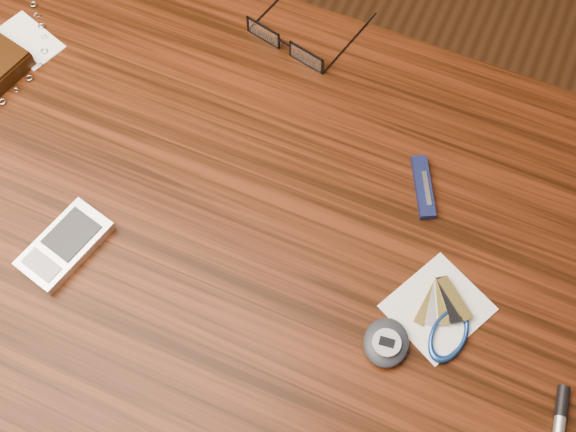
# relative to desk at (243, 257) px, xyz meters

# --- Properties ---
(ground) EXTENTS (3.80, 3.80, 0.00)m
(ground) POSITION_rel_desk_xyz_m (0.00, 0.00, -0.65)
(ground) COLOR #472814
(ground) RESTS_ON ground
(desk) EXTENTS (1.00, 0.70, 0.75)m
(desk) POSITION_rel_desk_xyz_m (0.00, 0.00, 0.00)
(desk) COLOR #3C1709
(desk) RESTS_ON ground
(eyeglasses) EXTENTS (0.15, 0.16, 0.03)m
(eyeglasses) POSITION_rel_desk_xyz_m (-0.05, 0.27, 0.11)
(eyeglasses) COLOR black
(eyeglasses) RESTS_ON desk
(pda_phone) EXTENTS (0.08, 0.12, 0.02)m
(pda_phone) POSITION_rel_desk_xyz_m (-0.17, -0.11, 0.11)
(pda_phone) COLOR silver
(pda_phone) RESTS_ON desk
(pedometer) EXTENTS (0.06, 0.06, 0.02)m
(pedometer) POSITION_rel_desk_xyz_m (0.21, -0.07, 0.11)
(pedometer) COLOR #22262D
(pedometer) RESTS_ON desk
(notepad_keys) EXTENTS (0.13, 0.13, 0.01)m
(notepad_keys) POSITION_rel_desk_xyz_m (0.26, -0.02, 0.11)
(notepad_keys) COLOR silver
(notepad_keys) RESTS_ON desk
(pocket_knife) EXTENTS (0.05, 0.08, 0.01)m
(pocket_knife) POSITION_rel_desk_xyz_m (0.19, 0.13, 0.11)
(pocket_knife) COLOR #0C1639
(pocket_knife) RESTS_ON desk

